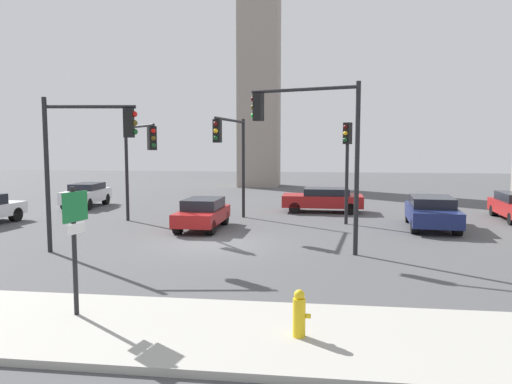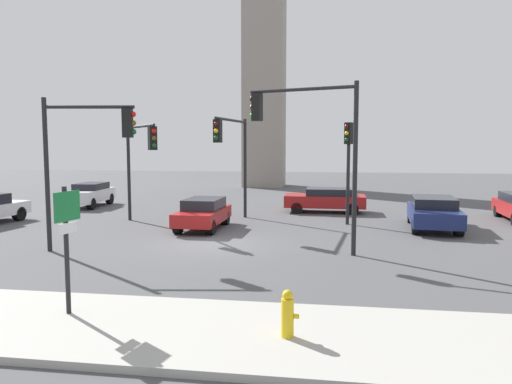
{
  "view_description": "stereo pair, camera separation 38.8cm",
  "coord_description": "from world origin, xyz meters",
  "px_view_note": "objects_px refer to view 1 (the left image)",
  "views": [
    {
      "loc": [
        4.03,
        -17.9,
        3.75
      ],
      "look_at": [
        1.35,
        2.32,
        1.77
      ],
      "focal_mm": 34.13,
      "sensor_mm": 36.0,
      "label": 1
    },
    {
      "loc": [
        4.41,
        -17.84,
        3.75
      ],
      "look_at": [
        1.35,
        2.32,
        1.77
      ],
      "focal_mm": 34.13,
      "sensor_mm": 36.0,
      "label": 2
    }
  ],
  "objects_px": {
    "direction_sign": "(75,236)",
    "car_4": "(86,194)",
    "traffic_light_0": "(347,153)",
    "car_2": "(323,199)",
    "traffic_light_1": "(231,146)",
    "car_5": "(203,213)",
    "traffic_light_3": "(87,144)",
    "fire_hydrant": "(299,314)",
    "traffic_light_2": "(138,150)",
    "traffic_light_4": "(308,131)",
    "car_1": "(432,212)"
  },
  "relations": [
    {
      "from": "traffic_light_2",
      "to": "car_2",
      "type": "xyz_separation_m",
      "value": [
        8.42,
        5.94,
        -2.78
      ]
    },
    {
      "from": "traffic_light_0",
      "to": "car_5",
      "type": "bearing_deg",
      "value": -38.59
    },
    {
      "from": "traffic_light_0",
      "to": "car_2",
      "type": "bearing_deg",
      "value": -133.01
    },
    {
      "from": "traffic_light_1",
      "to": "car_5",
      "type": "height_order",
      "value": "traffic_light_1"
    },
    {
      "from": "traffic_light_1",
      "to": "car_2",
      "type": "bearing_deg",
      "value": 143.44
    },
    {
      "from": "car_1",
      "to": "car_5",
      "type": "height_order",
      "value": "car_1"
    },
    {
      "from": "traffic_light_1",
      "to": "traffic_light_2",
      "type": "height_order",
      "value": "traffic_light_1"
    },
    {
      "from": "fire_hydrant",
      "to": "car_4",
      "type": "relative_size",
      "value": 0.22
    },
    {
      "from": "traffic_light_3",
      "to": "fire_hydrant",
      "type": "relative_size",
      "value": 5.93
    },
    {
      "from": "direction_sign",
      "to": "traffic_light_3",
      "type": "bearing_deg",
      "value": 126.51
    },
    {
      "from": "traffic_light_1",
      "to": "traffic_light_4",
      "type": "xyz_separation_m",
      "value": [
        3.75,
        -5.49,
        0.51
      ]
    },
    {
      "from": "traffic_light_1",
      "to": "traffic_light_3",
      "type": "distance_m",
      "value": 7.76
    },
    {
      "from": "car_1",
      "to": "traffic_light_2",
      "type": "bearing_deg",
      "value": -79.37
    },
    {
      "from": "car_5",
      "to": "traffic_light_3",
      "type": "bearing_deg",
      "value": -27.64
    },
    {
      "from": "car_2",
      "to": "fire_hydrant",
      "type": "bearing_deg",
      "value": 88.68
    },
    {
      "from": "traffic_light_3",
      "to": "car_2",
      "type": "distance_m",
      "value": 14.3
    },
    {
      "from": "car_4",
      "to": "car_5",
      "type": "distance_m",
      "value": 11.06
    },
    {
      "from": "traffic_light_1",
      "to": "direction_sign",
      "type": "bearing_deg",
      "value": 3.15
    },
    {
      "from": "direction_sign",
      "to": "car_5",
      "type": "relative_size",
      "value": 0.69
    },
    {
      "from": "car_5",
      "to": "car_4",
      "type": "bearing_deg",
      "value": -125.76
    },
    {
      "from": "direction_sign",
      "to": "car_4",
      "type": "bearing_deg",
      "value": 128.51
    },
    {
      "from": "direction_sign",
      "to": "car_4",
      "type": "xyz_separation_m",
      "value": [
        -8.93,
        18.17,
        -1.08
      ]
    },
    {
      "from": "traffic_light_2",
      "to": "fire_hydrant",
      "type": "distance_m",
      "value": 14.99
    },
    {
      "from": "direction_sign",
      "to": "fire_hydrant",
      "type": "xyz_separation_m",
      "value": [
        4.73,
        -0.58,
        -1.26
      ]
    },
    {
      "from": "traffic_light_4",
      "to": "car_4",
      "type": "xyz_separation_m",
      "value": [
        -13.59,
        10.46,
        -3.45
      ]
    },
    {
      "from": "traffic_light_0",
      "to": "traffic_light_1",
      "type": "relative_size",
      "value": 0.95
    },
    {
      "from": "direction_sign",
      "to": "car_2",
      "type": "distance_m",
      "value": 18.58
    },
    {
      "from": "traffic_light_2",
      "to": "car_2",
      "type": "relative_size",
      "value": 1.12
    },
    {
      "from": "traffic_light_4",
      "to": "fire_hydrant",
      "type": "bearing_deg",
      "value": 108.48
    },
    {
      "from": "traffic_light_0",
      "to": "car_1",
      "type": "height_order",
      "value": "traffic_light_0"
    },
    {
      "from": "traffic_light_1",
      "to": "traffic_light_4",
      "type": "bearing_deg",
      "value": 41.39
    },
    {
      "from": "direction_sign",
      "to": "traffic_light_4",
      "type": "relative_size",
      "value": 0.47
    },
    {
      "from": "traffic_light_0",
      "to": "car_4",
      "type": "height_order",
      "value": "traffic_light_0"
    },
    {
      "from": "direction_sign",
      "to": "car_1",
      "type": "bearing_deg",
      "value": 64.59
    },
    {
      "from": "car_4",
      "to": "traffic_light_3",
      "type": "bearing_deg",
      "value": 24.32
    },
    {
      "from": "car_2",
      "to": "car_5",
      "type": "relative_size",
      "value": 1.11
    },
    {
      "from": "car_2",
      "to": "car_1",
      "type": "bearing_deg",
      "value": 135.87
    },
    {
      "from": "traffic_light_2",
      "to": "traffic_light_4",
      "type": "bearing_deg",
      "value": 23.74
    },
    {
      "from": "traffic_light_3",
      "to": "car_4",
      "type": "distance_m",
      "value": 13.53
    },
    {
      "from": "car_5",
      "to": "fire_hydrant",
      "type": "bearing_deg",
      "value": 22.95
    },
    {
      "from": "traffic_light_3",
      "to": "fire_hydrant",
      "type": "distance_m",
      "value": 10.84
    },
    {
      "from": "traffic_light_4",
      "to": "fire_hydrant",
      "type": "xyz_separation_m",
      "value": [
        0.08,
        -8.28,
        -3.64
      ]
    },
    {
      "from": "car_5",
      "to": "traffic_light_4",
      "type": "bearing_deg",
      "value": 52.44
    },
    {
      "from": "traffic_light_4",
      "to": "car_1",
      "type": "bearing_deg",
      "value": -117.59
    },
    {
      "from": "traffic_light_1",
      "to": "car_5",
      "type": "relative_size",
      "value": 1.27
    },
    {
      "from": "car_4",
      "to": "car_5",
      "type": "relative_size",
      "value": 1.02
    },
    {
      "from": "traffic_light_2",
      "to": "fire_hydrant",
      "type": "xyz_separation_m",
      "value": [
        7.87,
        -12.42,
        -2.92
      ]
    },
    {
      "from": "traffic_light_0",
      "to": "fire_hydrant",
      "type": "height_order",
      "value": "traffic_light_0"
    },
    {
      "from": "traffic_light_2",
      "to": "car_1",
      "type": "relative_size",
      "value": 1.05
    },
    {
      "from": "car_4",
      "to": "car_5",
      "type": "height_order",
      "value": "car_4"
    }
  ]
}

